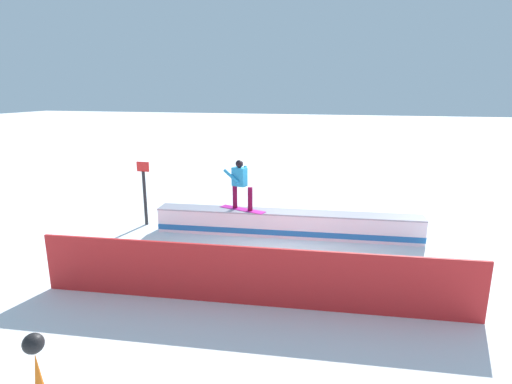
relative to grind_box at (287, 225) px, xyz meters
The scene contains 5 objects.
ground_plane 0.33m from the grind_box, ahead, with size 120.00×120.00×0.00m, color white.
grind_box is the anchor object (origin of this frame).
snowboarder 1.81m from the grind_box, ahead, with size 1.46×0.71×1.46m.
safety_fence 4.06m from the grind_box, 90.00° to the left, with size 8.62×0.06×1.21m, color red.
trail_marker 4.50m from the grind_box, ahead, with size 0.40×0.10×2.00m.
Camera 1 is at (-1.89, 11.08, 4.12)m, focal length 28.62 mm.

